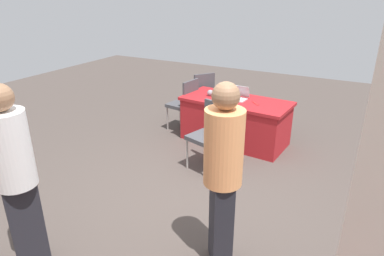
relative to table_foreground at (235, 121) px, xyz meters
name	(u,v)px	position (x,y,z in m)	size (l,w,h in m)	color
ground_plane	(192,201)	(-0.22, 1.92, -0.37)	(14.40, 14.40, 0.00)	#4C423D
table_foreground	(235,121)	(0.00, 0.00, 0.00)	(1.81, 0.94, 0.74)	#AD1E23
chair_near_front	(201,93)	(0.95, -0.62, 0.18)	(0.61, 0.61, 0.96)	#9E9993
chair_tucked_left	(185,102)	(0.99, -0.05, 0.17)	(0.50, 0.50, 0.95)	#9E9993
chair_aisle	(210,131)	(-0.01, 1.01, 0.18)	(0.55, 0.55, 0.97)	#9E9993
person_presenter	(15,171)	(0.64, 3.51, 0.61)	(0.46, 0.46, 1.76)	#26262D
person_organiser	(223,169)	(-0.91, 2.63, 0.61)	(0.47, 0.47, 1.76)	#26262D
laptop_silver	(237,97)	(0.00, -0.05, 0.41)	(0.34, 0.32, 0.21)	silver
yarn_ball	(210,93)	(0.46, 0.01, 0.42)	(0.10, 0.10, 0.10)	gray
scissors_red	(255,103)	(-0.34, 0.05, 0.37)	(0.18, 0.04, 0.01)	red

